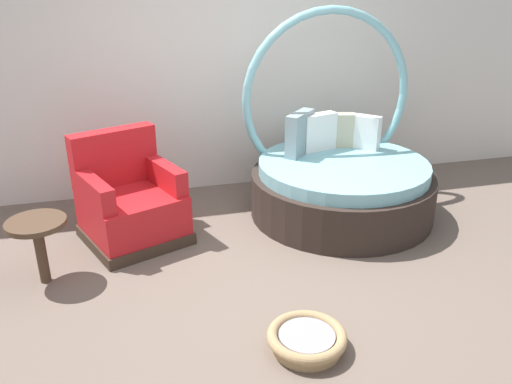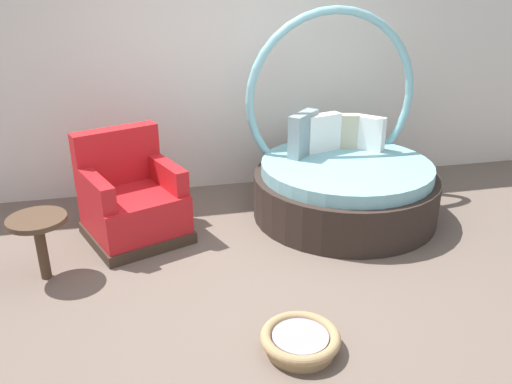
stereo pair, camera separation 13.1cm
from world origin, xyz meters
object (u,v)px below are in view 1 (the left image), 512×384
round_daybed (339,175)px  side_table (37,232)px  pet_basket (307,339)px  red_armchair (130,204)px

round_daybed → side_table: size_ratio=3.69×
round_daybed → side_table: bearing=-166.6°
pet_basket → side_table: (-1.69, 1.25, 0.35)m
red_armchair → side_table: bearing=-140.1°
red_armchair → side_table: size_ratio=1.99×
round_daybed → pet_basket: (-1.00, -1.89, -0.31)m
side_table → round_daybed: bearing=13.4°
round_daybed → red_armchair: round_daybed is taller
side_table → red_armchair: bearing=39.9°
round_daybed → red_armchair: bearing=-178.1°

